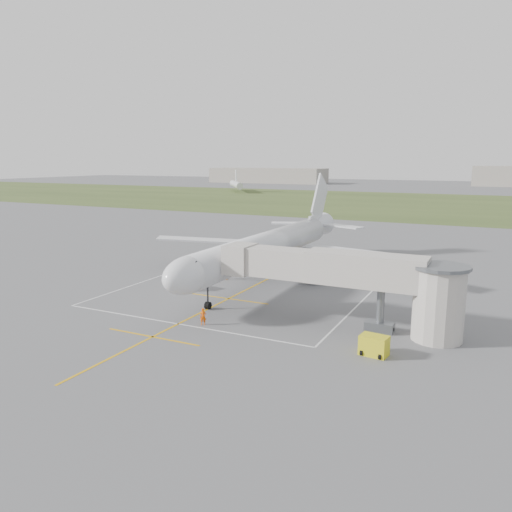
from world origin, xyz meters
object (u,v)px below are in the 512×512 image
at_px(gpu_unit, 374,346).
at_px(ramp_worker_wing, 227,273).
at_px(baggage_cart, 178,281).
at_px(airliner, 268,247).
at_px(ramp_worker_nose, 203,317).
at_px(jet_bridge, 357,279).

bearing_deg(gpu_unit, ramp_worker_wing, 150.76).
bearing_deg(gpu_unit, baggage_cart, 165.97).
distance_m(baggage_cart, ramp_worker_wing, 7.75).
xyz_separation_m(airliner, ramp_worker_nose, (2.32, -19.89, -3.57)).
bearing_deg(ramp_worker_wing, baggage_cart, 129.43).
height_order(jet_bridge, gpu_unit, jet_bridge).
bearing_deg(baggage_cart, jet_bridge, -1.78).
bearing_deg(jet_bridge, gpu_unit, -62.34).
distance_m(airliner, jet_bridge, 21.22).
relative_size(airliner, baggage_cart, 15.50).
xyz_separation_m(airliner, ramp_worker_wing, (-4.78, -2.54, -3.56)).
distance_m(baggage_cart, ramp_worker_nose, 14.35).
height_order(ramp_worker_nose, ramp_worker_wing, ramp_worker_wing).
bearing_deg(jet_bridge, baggage_cart, 169.00).
bearing_deg(baggage_cart, ramp_worker_wing, 76.59).
height_order(gpu_unit, ramp_worker_nose, gpu_unit).
bearing_deg(gpu_unit, airliner, 140.57).
distance_m(jet_bridge, baggage_cart, 24.22).
bearing_deg(jet_bridge, airliner, 137.81).
bearing_deg(airliner, ramp_worker_wing, -152.06).
xyz_separation_m(airliner, jet_bridge, (15.72, -14.25, 0.35)).
xyz_separation_m(gpu_unit, baggage_cart, (-26.62, 10.55, 0.18)).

